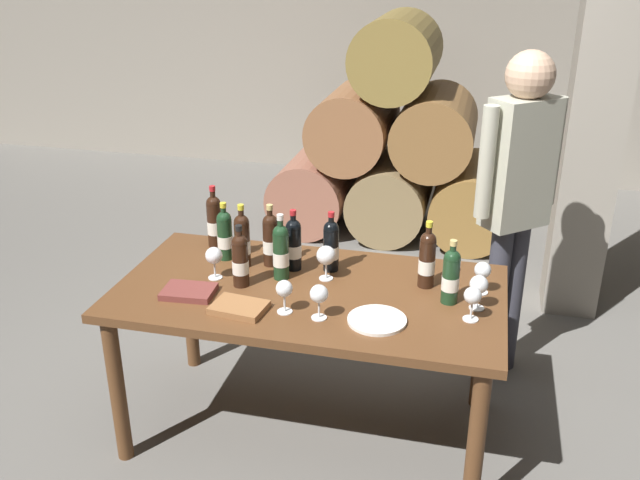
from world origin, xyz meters
TOP-DOWN VIEW (x-y plane):
  - ground_plane at (0.00, 0.00)m, footprint 14.00×14.00m
  - cellar_back_wall at (0.00, 4.20)m, footprint 10.00×0.24m
  - barrel_stack at (0.00, 2.60)m, footprint 1.86×0.90m
  - stone_pillar at (1.30, 1.60)m, footprint 0.32×0.32m
  - dining_table at (0.00, 0.00)m, footprint 1.70×0.90m
  - wine_bottle_0 at (-0.47, 0.21)m, footprint 0.07×0.07m
  - wine_bottle_1 at (-0.15, 0.07)m, footprint 0.07×0.07m
  - wine_bottle_2 at (-0.12, 0.18)m, footprint 0.07×0.07m
  - wine_bottle_3 at (-0.24, 0.20)m, footprint 0.07×0.07m
  - wine_bottle_4 at (0.05, 0.21)m, footprint 0.07×0.07m
  - wine_bottle_5 at (0.61, 0.02)m, footprint 0.07×0.07m
  - wine_bottle_6 at (-0.30, -0.04)m, footprint 0.07×0.07m
  - wine_bottle_7 at (0.49, 0.15)m, footprint 0.07×0.07m
  - wine_bottle_8 at (-0.36, 0.16)m, footprint 0.07×0.07m
  - wine_bottle_9 at (-0.57, 0.34)m, footprint 0.07×0.07m
  - wine_glass_0 at (0.10, -0.24)m, footprint 0.08×0.08m
  - wine_glass_1 at (0.70, -0.11)m, footprint 0.07×0.07m
  - wine_glass_2 at (0.05, 0.11)m, footprint 0.09×0.09m
  - wine_glass_3 at (-0.44, 0.00)m, footprint 0.08×0.08m
  - wine_glass_4 at (-0.05, -0.23)m, footprint 0.07×0.07m
  - wine_glass_5 at (0.73, 0.14)m, footprint 0.07×0.07m
  - wine_glass_6 at (0.72, -0.01)m, footprint 0.08×0.08m
  - tasting_notebook at (-0.49, -0.18)m, footprint 0.23×0.18m
  - leather_ledger at (-0.23, -0.26)m, footprint 0.24×0.18m
  - serving_plate at (0.34, -0.21)m, footprint 0.24×0.24m
  - sommelier_presenting at (0.87, 0.75)m, footprint 0.39×0.35m

SIDE VIEW (x-z plane):
  - ground_plane at x=0.00m, z-range 0.00..0.00m
  - barrel_stack at x=0.00m, z-range -0.18..1.51m
  - dining_table at x=0.00m, z-range 0.29..1.05m
  - serving_plate at x=0.34m, z-range 0.76..0.77m
  - tasting_notebook at x=-0.49m, z-range 0.76..0.79m
  - leather_ledger at x=-0.23m, z-range 0.76..0.79m
  - wine_glass_4 at x=-0.05m, z-range 0.79..0.94m
  - wine_glass_1 at x=0.70m, z-range 0.79..0.94m
  - wine_glass_5 at x=0.73m, z-range 0.79..0.94m
  - wine_glass_0 at x=0.10m, z-range 0.79..0.94m
  - wine_glass_6 at x=0.72m, z-range 0.79..0.94m
  - wine_glass_3 at x=-0.44m, z-range 0.79..0.94m
  - wine_glass_2 at x=0.05m, z-range 0.79..0.95m
  - wine_bottle_0 at x=-0.47m, z-range 0.74..1.03m
  - wine_bottle_5 at x=0.61m, z-range 0.74..1.03m
  - wine_bottle_6 at x=-0.30m, z-range 0.74..1.03m
  - wine_bottle_4 at x=0.05m, z-range 0.74..1.03m
  - wine_bottle_2 at x=-0.12m, z-range 0.74..1.03m
  - wine_bottle_3 at x=-0.24m, z-range 0.74..1.04m
  - wine_bottle_8 at x=-0.36m, z-range 0.74..1.05m
  - wine_bottle_7 at x=0.49m, z-range 0.74..1.05m
  - wine_bottle_1 at x=-0.15m, z-range 0.74..1.05m
  - wine_bottle_9 at x=-0.57m, z-range 0.74..1.05m
  - sommelier_presenting at x=0.87m, z-range 0.19..1.90m
  - stone_pillar at x=1.30m, z-range 0.00..2.60m
  - cellar_back_wall at x=0.00m, z-range 0.00..2.80m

